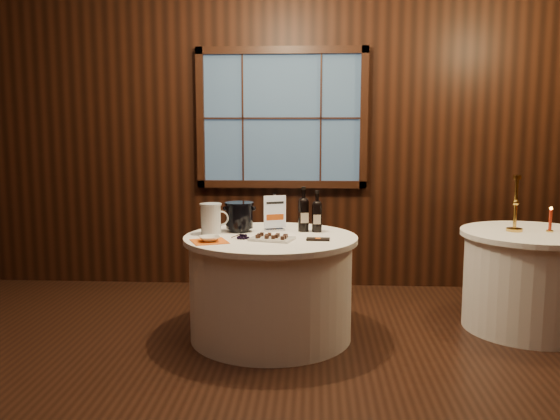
# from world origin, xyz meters

# --- Properties ---
(ground) EXTENTS (6.00, 6.00, 0.00)m
(ground) POSITION_xyz_m (0.00, 0.00, 0.00)
(ground) COLOR black
(ground) RESTS_ON ground
(back_wall) EXTENTS (6.00, 0.10, 3.00)m
(back_wall) POSITION_xyz_m (0.00, 2.48, 1.54)
(back_wall) COLOR black
(back_wall) RESTS_ON ground
(main_table) EXTENTS (1.28, 1.28, 0.77)m
(main_table) POSITION_xyz_m (0.00, 1.00, 0.39)
(main_table) COLOR white
(main_table) RESTS_ON ground
(side_table) EXTENTS (1.08, 1.08, 0.77)m
(side_table) POSITION_xyz_m (2.00, 1.30, 0.39)
(side_table) COLOR white
(side_table) RESTS_ON ground
(sign_stand) EXTENTS (0.17, 0.13, 0.28)m
(sign_stand) POSITION_xyz_m (0.01, 1.22, 0.87)
(sign_stand) COLOR #B2B1B8
(sign_stand) RESTS_ON main_table
(port_bottle_left) EXTENTS (0.08, 0.09, 0.35)m
(port_bottle_left) POSITION_xyz_m (0.24, 1.21, 0.92)
(port_bottle_left) COLOR black
(port_bottle_left) RESTS_ON main_table
(port_bottle_right) EXTENTS (0.08, 0.08, 0.32)m
(port_bottle_right) POSITION_xyz_m (0.34, 1.19, 0.91)
(port_bottle_right) COLOR black
(port_bottle_right) RESTS_ON main_table
(ice_bucket) EXTENTS (0.22, 0.22, 0.23)m
(ice_bucket) POSITION_xyz_m (-0.25, 1.18, 0.89)
(ice_bucket) COLOR black
(ice_bucket) RESTS_ON main_table
(chocolate_plate) EXTENTS (0.34, 0.27, 0.04)m
(chocolate_plate) POSITION_xyz_m (0.02, 0.84, 0.79)
(chocolate_plate) COLOR white
(chocolate_plate) RESTS_ON main_table
(chocolate_box) EXTENTS (0.17, 0.09, 0.01)m
(chocolate_box) POSITION_xyz_m (0.35, 0.86, 0.78)
(chocolate_box) COLOR black
(chocolate_box) RESTS_ON main_table
(grape_bunch) EXTENTS (0.15, 0.08, 0.03)m
(grape_bunch) POSITION_xyz_m (-0.19, 0.87, 0.79)
(grape_bunch) COLOR black
(grape_bunch) RESTS_ON main_table
(glass_pitcher) EXTENTS (0.21, 0.16, 0.23)m
(glass_pitcher) POSITION_xyz_m (-0.45, 1.05, 0.89)
(glass_pitcher) COLOR silver
(glass_pitcher) RESTS_ON main_table
(orange_napkin) EXTENTS (0.31, 0.31, 0.00)m
(orange_napkin) POSITION_xyz_m (-0.41, 0.75, 0.77)
(orange_napkin) COLOR orange
(orange_napkin) RESTS_ON main_table
(cracker_bowl) EXTENTS (0.19, 0.19, 0.04)m
(cracker_bowl) POSITION_xyz_m (-0.41, 0.75, 0.79)
(cracker_bowl) COLOR white
(cracker_bowl) RESTS_ON orange_napkin
(brass_candlestick) EXTENTS (0.12, 0.12, 0.43)m
(brass_candlestick) POSITION_xyz_m (1.86, 1.31, 0.93)
(brass_candlestick) COLOR gold
(brass_candlestick) RESTS_ON side_table
(red_candle) EXTENTS (0.05, 0.05, 0.19)m
(red_candle) POSITION_xyz_m (2.12, 1.30, 0.85)
(red_candle) COLOR gold
(red_candle) RESTS_ON side_table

